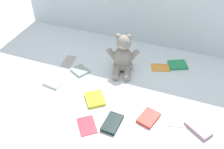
{
  "coord_description": "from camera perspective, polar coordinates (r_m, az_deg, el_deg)",
  "views": [
    {
      "loc": [
        0.41,
        -1.17,
        1.04
      ],
      "look_at": [
        -0.0,
        -0.1,
        0.1
      ],
      "focal_mm": 41.63,
      "sensor_mm": 36.0,
      "label": 1
    }
  ],
  "objects": [
    {
      "name": "ground_plane",
      "position": [
        1.62,
        1.32,
        -0.65
      ],
      "size": [
        3.2,
        3.2,
        0.0
      ],
      "primitive_type": "plane",
      "color": "silver"
    },
    {
      "name": "teddy_bear",
      "position": [
        1.63,
        2.36,
        3.83
      ],
      "size": [
        0.21,
        0.21,
        0.25
      ],
      "rotation": [
        0.0,
        0.0,
        0.27
      ],
      "color": "gray",
      "rests_on": "ground_plane"
    },
    {
      "name": "book_case_0",
      "position": [
        1.68,
        -7.0,
        0.87
      ],
      "size": [
        0.13,
        0.13,
        0.02
      ],
      "primitive_type": "cube",
      "rotation": [
        0.0,
        0.0,
        1.07
      ],
      "color": "#91A598",
      "rests_on": "ground_plane"
    },
    {
      "name": "book_case_1",
      "position": [
        1.73,
        10.61,
        1.56
      ],
      "size": [
        0.14,
        0.11,
        0.01
      ],
      "primitive_type": "cube",
      "rotation": [
        0.0,
        0.0,
        1.87
      ],
      "color": "orange",
      "rests_on": "ground_plane"
    },
    {
      "name": "book_case_2",
      "position": [
        1.41,
        13.93,
        -9.85
      ],
      "size": [
        0.11,
        0.1,
        0.01
      ],
      "primitive_type": "cube",
      "rotation": [
        0.0,
        0.0,
        1.82
      ],
      "color": "white",
      "rests_on": "ground_plane"
    },
    {
      "name": "book_case_3",
      "position": [
        1.77,
        -9.54,
        2.94
      ],
      "size": [
        0.08,
        0.13,
        0.01
      ],
      "primitive_type": "cube",
      "rotation": [
        0.0,
        0.0,
        0.1
      ],
      "color": "#A6A39B",
      "rests_on": "ground_plane"
    },
    {
      "name": "book_case_4",
      "position": [
        1.77,
        14.23,
        2.08
      ],
      "size": [
        0.14,
        0.14,
        0.01
      ],
      "primitive_type": "cube",
      "rotation": [
        0.0,
        0.0,
        5.15
      ],
      "color": "#239056",
      "rests_on": "ground_plane"
    },
    {
      "name": "book_case_5",
      "position": [
        1.35,
        0.05,
        -10.59
      ],
      "size": [
        0.08,
        0.14,
        0.02
      ],
      "primitive_type": "cube",
      "rotation": [
        0.0,
        0.0,
        6.24
      ],
      "color": "black",
      "rests_on": "ground_plane"
    },
    {
      "name": "book_case_6",
      "position": [
        1.47,
        -3.79,
        -5.33
      ],
      "size": [
        0.15,
        0.16,
        0.02
      ],
      "primitive_type": "cube",
      "rotation": [
        0.0,
        0.0,
        3.8
      ],
      "color": "yellow",
      "rests_on": "ground_plane"
    },
    {
      "name": "book_case_7",
      "position": [
        1.35,
        -5.53,
        -11.05
      ],
      "size": [
        0.14,
        0.15,
        0.01
      ],
      "primitive_type": "cube",
      "rotation": [
        0.0,
        0.0,
        0.66
      ],
      "color": "#CF3241",
      "rests_on": "ground_plane"
    },
    {
      "name": "book_case_8",
      "position": [
        1.39,
        8.02,
        -9.36
      ],
      "size": [
        0.11,
        0.14,
        0.02
      ],
      "primitive_type": "cube",
      "rotation": [
        0.0,
        0.0,
        2.87
      ],
      "color": "red",
      "rests_on": "ground_plane"
    },
    {
      "name": "book_case_9",
      "position": [
        1.4,
        18.39,
        -11.17
      ],
      "size": [
        0.15,
        0.13,
        0.02
      ],
      "primitive_type": "cube",
      "rotation": [
        0.0,
        0.0,
        0.96
      ],
      "color": "#A97E90",
      "rests_on": "ground_plane"
    },
    {
      "name": "book_case_10",
      "position": [
        1.61,
        -12.94,
        -1.86
      ],
      "size": [
        0.11,
        0.08,
        0.02
      ],
      "primitive_type": "cube",
      "rotation": [
        0.0,
        0.0,
        4.6
      ],
      "color": "white",
      "rests_on": "ground_plane"
    }
  ]
}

